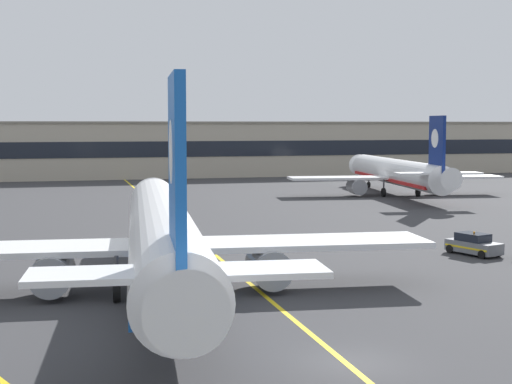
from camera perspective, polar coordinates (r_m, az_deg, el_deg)
ground_plane at (r=32.35m, az=7.14°, el=-12.59°), size 400.00×400.00×0.00m
taxiway_centreline at (r=60.48m, az=-3.63°, el=-4.24°), size 1.48×180.00×0.01m
airliner_foreground at (r=44.51m, az=-7.00°, el=-3.25°), size 32.32×41.51×11.65m
airliner_background at (r=106.24m, az=10.49°, el=1.41°), size 29.93×38.39×10.78m
service_car_fifth at (r=59.69m, az=15.94°, el=-3.81°), size 3.03×4.55×1.79m
safety_cone_by_nose_gear at (r=62.08m, az=-7.30°, el=-3.79°), size 0.44×0.44×0.55m
terminal_building at (r=142.67m, az=-7.43°, el=3.18°), size 156.75×12.40×10.26m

